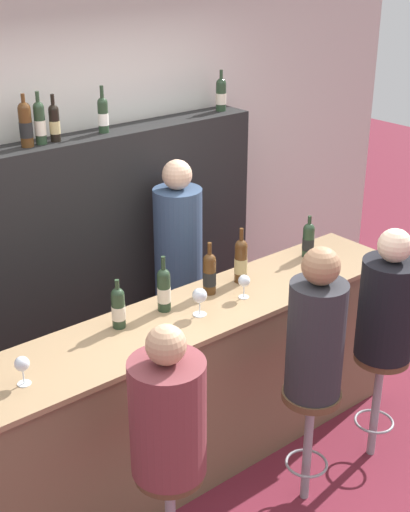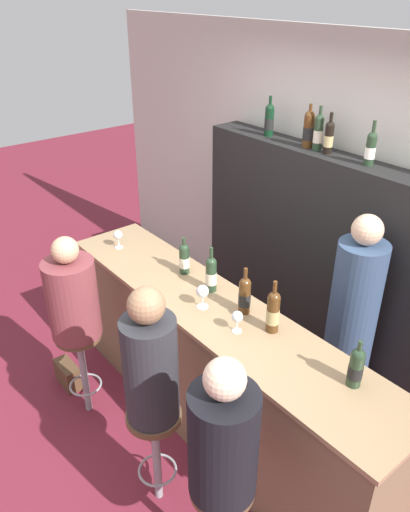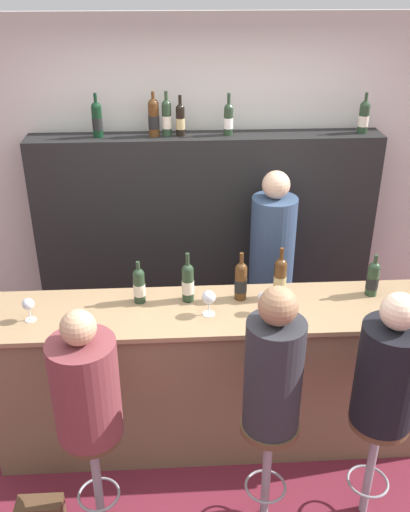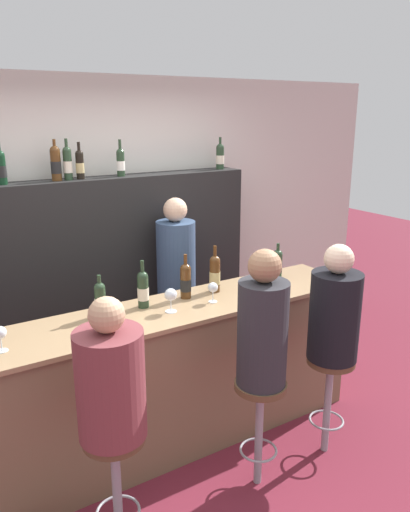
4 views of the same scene
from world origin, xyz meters
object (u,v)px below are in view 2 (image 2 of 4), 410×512
Objects in this scene: bar_stool_left at (81,352)px; wine_glass_2 at (237,317)px; wine_glass_1 at (202,292)px; handbag at (68,374)px; guest_seated_middle at (150,363)px; wine_bottle_counter_2 at (245,295)px; wine_bottle_counter_1 at (211,274)px; bar_stool_middle at (155,435)px; wine_bottle_backbar_3 at (329,137)px; bar_stool_right at (222,508)px; wine_bottle_counter_4 at (356,367)px; wine_bottle_counter_3 at (273,311)px; guest_seated_right at (223,438)px; wine_bottle_backbar_2 at (318,132)px; wine_bottle_counter_0 at (184,258)px; wine_glass_0 at (118,235)px; bartender at (350,329)px; wine_bottle_backbar_0 at (269,120)px; guest_seated_left at (72,295)px; wine_bottle_backbar_1 at (309,129)px; wine_bottle_backbar_4 at (371,148)px.

wine_glass_2 is at bearing 30.93° from bar_stool_left.
handbag is at bearing -149.44° from wine_glass_1.
guest_seated_middle is at bearing -93.47° from wine_glass_2.
wine_bottle_counter_1 is at bearing 180.00° from wine_bottle_counter_2.
wine_bottle_counter_1 is 0.45× the size of bar_stool_middle.
wine_bottle_counter_1 is at bearing 124.98° from wine_glass_1.
wine_bottle_backbar_3 is 1.13× the size of handbag.
bar_stool_right is (1.54, 0.00, 0.00)m from bar_stool_left.
wine_bottle_counter_4 is (1.15, 0.00, -0.01)m from wine_bottle_counter_1.
wine_bottle_counter_3 is 0.48× the size of bar_stool_right.
guest_seated_middle is 1.07× the size of guest_seated_right.
wine_bottle_backbar_2 reaches higher than bar_stool_right.
wine_bottle_counter_0 is at bearing -99.87° from wine_bottle_backbar_2.
bartender is at bearing 29.39° from wine_glass_0.
bar_stool_right is (1.30, -0.76, -0.61)m from wine_bottle_counter_0.
bartender reaches higher than wine_bottle_counter_1.
guest_seated_right reaches higher than wine_bottle_counter_2.
wine_glass_1 is (0.12, -0.17, -0.02)m from wine_bottle_counter_1.
guest_seated_right is (0.44, -0.76, -0.12)m from wine_bottle_counter_3.
wine_bottle_counter_3 is at bearing 78.00° from guest_seated_middle.
wine_glass_1 is (1.05, -0.00, 0.01)m from wine_glass_0.
wine_bottle_counter_3 is 1.48m from wine_bottle_backbar_2.
guest_seated_middle is 1.62m from handbag.
guest_seated_left is (0.07, -1.85, -0.87)m from wine_bottle_backbar_0.
wine_bottle_backbar_1 is 1.09× the size of wine_bottle_backbar_3.
handbag is at bearing -180.00° from guest_seated_right.
wine_bottle_counter_1 is at bearing 10.21° from wine_glass_0.
wine_glass_2 is (1.05, -1.26, -0.76)m from wine_bottle_backbar_0.
wine_bottle_counter_1 is 0.47m from wine_glass_2.
wine_bottle_backbar_1 is at bearing 123.02° from bar_stool_right.
guest_seated_right is (1.20, -1.85, -0.86)m from wine_bottle_backbar_1.
wine_bottle_counter_3 is at bearing 34.33° from guest_seated_left.
wine_glass_0 is (-1.27, -1.26, -0.75)m from wine_bottle_backbar_4.
guest_seated_left is (-0.34, -1.85, -0.88)m from wine_bottle_backbar_1.
guest_seated_middle is (-0.75, -0.76, -0.07)m from wine_bottle_counter_4.
wine_glass_2 is (0.44, -0.17, -0.03)m from wine_bottle_counter_1.
wine_bottle_backbar_3 is (0.19, -0.00, -0.02)m from wine_bottle_backbar_1.
handbag is (-0.87, -1.85, -1.79)m from wine_bottle_backbar_3.
wine_bottle_counter_1 is at bearing 180.00° from wine_bottle_counter_3.
wine_bottle_counter_4 is (0.83, 0.00, -0.01)m from wine_bottle_counter_2.
wine_bottle_backbar_0 is (-1.76, 1.10, 0.75)m from wine_bottle_counter_4.
guest_seated_left is 2.86× the size of handbag.
wine_bottle_counter_3 is at bearing 6.38° from wine_glass_0.
wine_bottle_backbar_1 is 0.45× the size of bar_stool_left.
wine_bottle_backbar_0 reaches higher than bartender.
wine_bottle_counter_4 is 0.87× the size of wine_bottle_backbar_1.
bartender is (-0.36, 1.48, 0.20)m from bar_stool_right.
wine_bottle_backbar_4 reaches higher than bar_stool_left.
wine_bottle_backbar_3 is at bearing -0.00° from wine_bottle_backbar_1.
guest_seated_middle is (0.51, -1.85, -0.82)m from wine_bottle_backbar_2.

